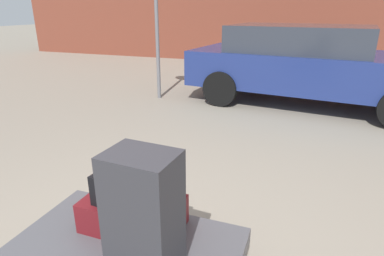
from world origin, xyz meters
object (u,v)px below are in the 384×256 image
at_px(suitcase_charcoal_stacked_top, 144,214).
at_px(parked_car, 308,63).
at_px(suitcase_maroon_rear_left, 133,213).
at_px(duffel_bag_black_topmost_pile, 131,186).
at_px(luggage_cart, 124,256).
at_px(no_parking_sign, 157,18).

height_order(suitcase_charcoal_stacked_top, parked_car, parked_car).
relative_size(suitcase_maroon_rear_left, duffel_bag_black_topmost_pile, 1.57).
distance_m(luggage_cart, suitcase_charcoal_stacked_top, 0.47).
bearing_deg(luggage_cart, parked_car, 80.03).
bearing_deg(suitcase_charcoal_stacked_top, suitcase_maroon_rear_left, 133.99).
bearing_deg(duffel_bag_black_topmost_pile, suitcase_maroon_rear_left, -85.11).
xyz_separation_m(suitcase_maroon_rear_left, duffel_bag_black_topmost_pile, (0.00, 0.00, 0.20)).
bearing_deg(luggage_cart, duffel_bag_black_topmost_pile, 100.50).
height_order(parked_car, no_parking_sign, no_parking_sign).
distance_m(suitcase_charcoal_stacked_top, parked_car, 5.11).
bearing_deg(suitcase_charcoal_stacked_top, luggage_cart, 159.80).
xyz_separation_m(luggage_cart, suitcase_maroon_rear_left, (-0.04, 0.19, 0.17)).
bearing_deg(suitcase_maroon_rear_left, duffel_bag_black_topmost_pile, 90.31).
distance_m(luggage_cart, no_parking_sign, 4.93).
bearing_deg(parked_car, suitcase_maroon_rear_left, -100.79).
bearing_deg(parked_car, no_parking_sign, -167.96).
relative_size(luggage_cart, parked_car, 0.31).
relative_size(suitcase_charcoal_stacked_top, no_parking_sign, 0.28).
distance_m(luggage_cart, duffel_bag_black_topmost_pile, 0.42).
relative_size(suitcase_charcoal_stacked_top, parked_car, 0.15).
xyz_separation_m(suitcase_charcoal_stacked_top, duffel_bag_black_topmost_pile, (-0.24, 0.29, -0.04)).
height_order(suitcase_maroon_rear_left, parked_car, parked_car).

